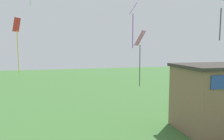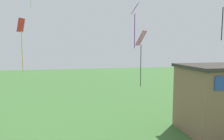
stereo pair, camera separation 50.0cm
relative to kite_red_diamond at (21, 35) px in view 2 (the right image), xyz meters
The scene contains 3 objects.
kite_red_diamond is the anchor object (origin of this frame).
kite_purple_streamer 7.86m from the kite_red_diamond, 23.34° to the right, with size 0.56×0.64×2.73m.
kite_pink_diamond 8.42m from the kite_red_diamond, 31.61° to the right, with size 0.80×0.83×3.16m.
Camera 2 is at (-2.21, -2.12, 6.39)m, focal length 35.00 mm.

